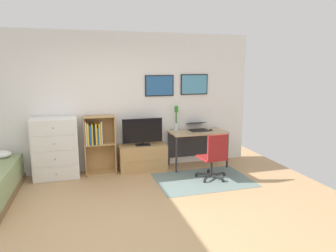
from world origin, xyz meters
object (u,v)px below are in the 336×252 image
office_chair (214,155)px  laptop (198,127)px  television (143,132)px  bamboo_vase (176,118)px  computer_mouse (211,130)px  dresser (55,148)px  bookshelf (97,140)px  tv_stand (143,157)px  desk (196,137)px

office_chair → laptop: 1.02m
laptop → television: bearing=-177.9°
laptop → bamboo_vase: size_ratio=0.80×
computer_mouse → bamboo_vase: size_ratio=0.20×
office_chair → bamboo_vase: bamboo_vase is taller
dresser → bookshelf: dresser is taller
bamboo_vase → bookshelf: bearing=-177.7°
dresser → bookshelf: size_ratio=1.01×
television → bamboo_vase: bamboo_vase is taller
office_chair → laptop: size_ratio=2.06×
dresser → laptop: bearing=1.1°
bookshelf → computer_mouse: size_ratio=10.76×
dresser → office_chair: (2.75, -0.90, -0.11)m
tv_stand → bamboo_vase: 1.06m
bookshelf → television: size_ratio=1.41×
dresser → tv_stand: (1.62, 0.02, -0.31)m
dresser → bamboo_vase: bamboo_vase is taller
television → desk: television is taller
dresser → computer_mouse: size_ratio=10.87×
bookshelf → computer_mouse: (2.30, -0.13, 0.10)m
tv_stand → office_chair: office_chair is taller
desk → dresser: bearing=-180.0°
office_chair → computer_mouse: bearing=64.9°
bookshelf → laptop: bearing=-0.2°
desk → bamboo_vase: (-0.40, 0.12, 0.40)m
bookshelf → desk: 2.01m
dresser → laptop: (2.80, 0.06, 0.24)m
laptop → dresser: bearing=-179.8°
dresser → bookshelf: (0.76, 0.06, 0.09)m
laptop → office_chair: bearing=-94.1°
office_chair → bamboo_vase: (-0.39, 1.03, 0.55)m
dresser → office_chair: size_ratio=1.31×
tv_stand → laptop: 1.30m
dresser → television: (1.62, -0.01, 0.21)m
tv_stand → desk: bearing=-0.7°
bookshelf → desk: size_ratio=0.97×
desk → laptop: size_ratio=2.75×
dresser → office_chair: bearing=-18.2°
bookshelf → tv_stand: 0.96m
television → desk: 1.15m
tv_stand → office_chair: (1.13, -0.92, 0.20)m
laptop → bamboo_vase: 0.49m
tv_stand → office_chair: size_ratio=1.09×
television → computer_mouse: (1.43, -0.06, -0.02)m
television → office_chair: size_ratio=0.92×
desk → bamboo_vase: bearing=162.8°
office_chair → laptop: (0.05, 0.96, 0.35)m
bookshelf → television: bearing=-4.6°
dresser → television: dresser is taller
television → bookshelf: bearing=175.4°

